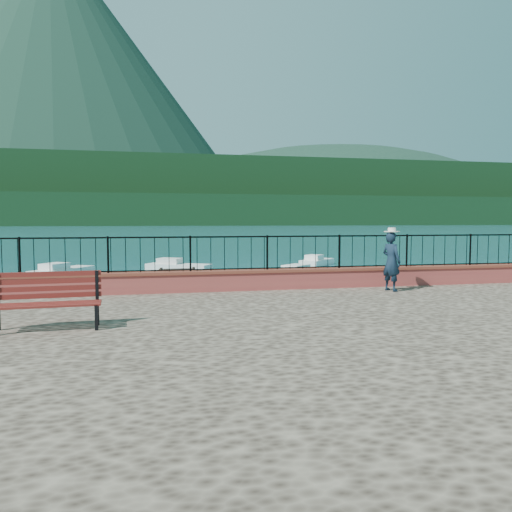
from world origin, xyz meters
name	(u,v)px	position (x,y,z in m)	size (l,w,h in m)	color
ground	(320,366)	(0.00, 0.00, 0.00)	(2000.00, 2000.00, 0.00)	#19596B
parapet	(277,279)	(0.00, 3.70, 1.49)	(28.00, 0.46, 0.58)	#A3433A
railing	(277,253)	(0.00, 3.70, 2.25)	(27.00, 0.05, 0.95)	black
dock	(186,289)	(-2.00, 12.00, 0.15)	(2.00, 16.00, 0.30)	#2D231C
far_forest	(152,211)	(0.00, 300.00, 9.00)	(900.00, 60.00, 18.00)	black
foothills	(151,194)	(0.00, 360.00, 22.00)	(900.00, 120.00, 44.00)	black
volcano	(53,77)	(-120.00, 700.00, 190.00)	(560.00, 560.00, 380.00)	#142D23
companion_hill	(335,223)	(220.00, 560.00, 0.00)	(448.00, 384.00, 180.00)	#142D23
park_bench	(48,313)	(-5.47, -0.59, 1.51)	(1.91, 0.71, 1.04)	black
person	(391,262)	(3.05, 2.66, 2.03)	(0.61, 0.40, 1.67)	#101F30
hat	(392,230)	(3.05, 2.66, 2.93)	(0.44, 0.44, 0.12)	white
boat_0	(103,292)	(-5.40, 10.03, 0.40)	(3.67, 1.30, 0.80)	white
boat_1	(323,282)	(4.06, 11.03, 0.40)	(4.36, 1.30, 0.80)	silver
boat_2	(302,271)	(4.71, 16.15, 0.40)	(4.15, 1.30, 0.80)	silver
boat_3	(62,269)	(-8.45, 20.16, 0.40)	(4.20, 1.30, 0.80)	silver
boat_4	(179,264)	(-1.71, 21.69, 0.40)	(4.12, 1.30, 0.80)	silver
boat_5	(317,260)	(8.12, 23.29, 0.40)	(3.28, 1.30, 0.80)	white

